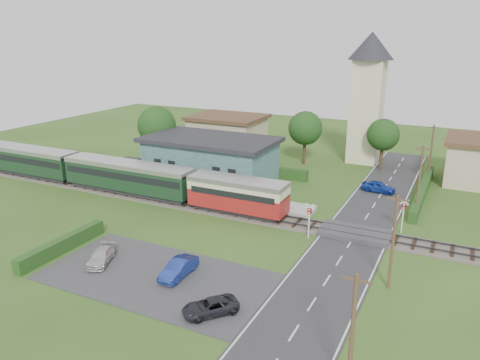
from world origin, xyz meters
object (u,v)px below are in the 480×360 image
at_px(train, 106,172).
at_px(crossing_signal_far, 403,211).
at_px(car_park_silver, 101,256).
at_px(station_building, 210,158).
at_px(car_on_road, 378,187).
at_px(car_park_blue, 179,268).
at_px(pedestrian_far, 134,174).
at_px(pedestrian_near, 249,194).
at_px(equipment_hut, 128,170).
at_px(crossing_signal_near, 309,216).
at_px(car_park_dark, 210,307).
at_px(church_tower, 368,88).
at_px(house_west, 228,133).

height_order(train, crossing_signal_far, train).
bearing_deg(car_park_silver, station_building, 76.34).
bearing_deg(car_park_silver, car_on_road, 37.39).
distance_m(car_park_blue, pedestrian_far, 23.61).
xyz_separation_m(car_park_blue, pedestrian_near, (-1.86, 16.11, 0.49)).
xyz_separation_m(equipment_hut, car_on_road, (27.55, 9.92, -1.06)).
height_order(crossing_signal_near, car_on_road, crossing_signal_near).
height_order(station_building, car_park_dark, station_building).
bearing_deg(car_park_silver, car_park_dark, -33.78).
distance_m(car_park_silver, pedestrian_near, 17.64).
bearing_deg(car_park_silver, church_tower, 51.95).
height_order(house_west, pedestrian_near, house_west).
bearing_deg(church_tower, pedestrian_far, -133.92).
bearing_deg(equipment_hut, house_west, 81.38).
distance_m(equipment_hut, car_park_silver, 20.72).
bearing_deg(crossing_signal_near, pedestrian_far, 166.98).
xyz_separation_m(station_building, crossing_signal_near, (16.40, -11.40, -0.55)).
bearing_deg(house_west, train, -98.77).
relative_size(house_west, crossing_signal_far, 3.30).
xyz_separation_m(car_on_road, car_park_dark, (-5.05, -29.62, -0.10)).
relative_size(house_west, car_park_dark, 2.95).
distance_m(car_on_road, car_park_dark, 30.04).
bearing_deg(house_west, church_tower, 8.53).
relative_size(station_building, car_on_road, 4.27).
xyz_separation_m(train, pedestrian_far, (1.43, 3.03, -0.82)).
bearing_deg(car_park_blue, pedestrian_near, 95.48).
distance_m(station_building, pedestrian_far, 9.38).
height_order(station_building, crossing_signal_near, station_building).
height_order(station_building, church_tower, church_tower).
height_order(equipment_hut, pedestrian_near, equipment_hut).
xyz_separation_m(station_building, train, (-8.55, -8.99, -0.52)).
height_order(equipment_hut, house_west, house_west).
bearing_deg(pedestrian_near, car_park_blue, 78.87).
distance_m(crossing_signal_near, car_park_dark, 14.31).
height_order(station_building, pedestrian_far, station_building).
xyz_separation_m(train, crossing_signal_near, (24.95, -2.41, -0.04)).
bearing_deg(pedestrian_far, pedestrian_near, -106.26).
height_order(crossing_signal_near, pedestrian_far, crossing_signal_near).
relative_size(car_on_road, pedestrian_far, 2.05).
relative_size(train, car_park_blue, 11.34).
distance_m(house_west, car_park_dark, 44.11).
distance_m(crossing_signal_near, pedestrian_near, 9.87).
height_order(church_tower, pedestrian_far, church_tower).
xyz_separation_m(house_west, pedestrian_near, (13.09, -20.15, -1.59)).
xyz_separation_m(crossing_signal_near, crossing_signal_far, (7.20, 4.80, 0.00)).
bearing_deg(pedestrian_near, car_park_silver, 56.53).
bearing_deg(train, church_tower, 47.83).
bearing_deg(church_tower, crossing_signal_far, -69.98).
xyz_separation_m(station_building, car_on_road, (19.55, 4.12, -2.01)).
height_order(train, house_west, house_west).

